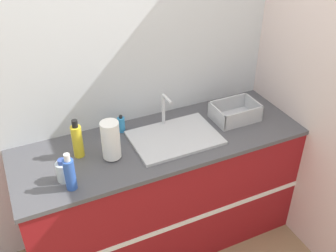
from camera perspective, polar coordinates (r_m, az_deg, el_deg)
name	(u,v)px	position (r m, az deg, el deg)	size (l,w,h in m)	color
wall_back	(140,69)	(2.72, -4.14, 8.21)	(4.33, 0.06, 2.60)	silver
wall_right	(290,63)	(2.93, 17.25, 8.71)	(0.06, 2.65, 2.60)	silver
counter_cabinet	(162,192)	(2.91, -0.90, -9.53)	(1.96, 0.67, 0.94)	maroon
sink	(174,136)	(2.62, 0.94, -1.52)	(0.57, 0.40, 0.26)	silver
paper_towel_roll	(111,140)	(2.41, -8.30, -2.07)	(0.11, 0.11, 0.26)	#4C4C51
dish_rack	(235,113)	(2.85, 9.70, 1.81)	(0.32, 0.23, 0.12)	#B7BABF
bottle_clear	(63,171)	(2.34, -14.95, -6.33)	(0.08, 0.08, 0.15)	silver
bottle_yellow	(77,140)	(2.47, -13.02, -2.05)	(0.07, 0.07, 0.26)	yellow
bottle_blue	(70,174)	(2.25, -14.07, -6.71)	(0.06, 0.06, 0.24)	#2D56B7
soap_dispenser	(121,124)	(2.69, -6.80, 0.24)	(0.05, 0.05, 0.13)	#338CCC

